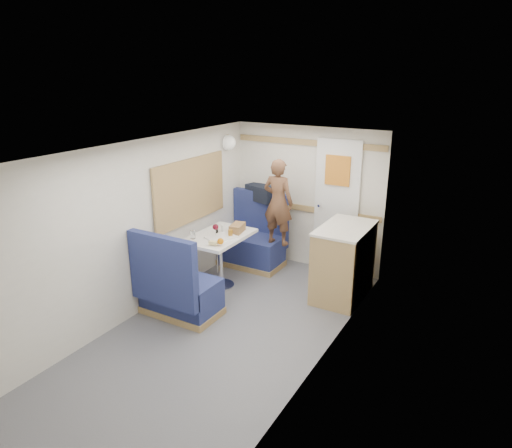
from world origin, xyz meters
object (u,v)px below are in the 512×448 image
Objects in this scene: dome_light at (229,143)px; orange_fruit at (221,241)px; wine_glass at (216,227)px; galley_counter at (343,261)px; tray at (221,237)px; bench_near at (178,292)px; beer_glass at (230,233)px; person at (278,202)px; bread_loaf at (237,228)px; dinette_table at (220,246)px; bench_far at (253,245)px; duffel_bag at (261,193)px; pepper_grinder at (217,230)px; cheese_block at (213,243)px; salt_grinder at (223,228)px; tumbler_left at (193,235)px.

dome_light reaches higher than orange_fruit.
orange_fruit is at bearing -44.93° from wine_glass.
tray is (-1.39, -0.62, 0.26)m from galley_counter.
bench_near is 2.04m from galley_counter.
galley_counter is 1.44m from beer_glass.
bread_loaf is at bearing 60.02° from person.
wine_glass is (-0.46, -0.81, -0.19)m from person.
tray is at bearing -130.29° from beer_glass.
bench_near reaches higher than dinette_table.
wine_glass is (-0.00, -0.94, 0.54)m from bench_far.
pepper_grinder is (-0.06, -1.07, -0.25)m from duffel_bag.
cheese_block is at bearing -75.02° from tray.
salt_grinder is (-0.18, 0.46, 0.01)m from cheese_block.
orange_fruit is 0.83× the size of salt_grinder.
bench_far is at bearing 90.00° from dinette_table.
galley_counter is at bearing 22.04° from beer_glass.
dome_light is 0.87m from duffel_bag.
duffel_bag reaches higher than galley_counter.
tray is at bearing -155.81° from galley_counter.
duffel_bag is at bearing 81.91° from tumbler_left.
salt_grinder is at bearing 52.71° from person.
tumbler_left is (-0.21, -1.13, 0.47)m from bench_far.
wine_glass is (0.39, -0.92, -0.91)m from dome_light.
salt_grinder is (-0.03, 0.20, -0.08)m from wine_glass.
person is at bearing 77.45° from orange_fruit.
bench_far reaches higher than orange_fruit.
bread_loaf reaches higher than tumbler_left.
tray is 3.77× the size of salt_grinder.
dome_light is 2.28m from galley_counter.
tumbler_left is at bearing -114.11° from pepper_grinder.
dinette_table is 10.04× the size of beer_glass.
bench_near reaches higher than tray.
tumbler_left is at bearing -127.93° from dinette_table.
beer_glass reaches higher than cheese_block.
cheese_block is 0.97× the size of tumbler_left.
person is 3.37× the size of tray.
bench_near is (-0.00, -0.86, -0.27)m from dinette_table.
galley_counter is at bearing 20.54° from dinette_table.
dome_light is 0.22× the size of galley_counter.
dinette_table is 1.21m from duffel_bag.
dinette_table is 0.25m from beer_glass.
wine_glass is (-0.08, 0.00, 0.11)m from tray.
bench_near is at bearing -111.70° from orange_fruit.
bench_far reaches higher than beer_glass.
pepper_grinder is at bearing 65.89° from tumbler_left.
wine_glass is (-0.23, 0.23, 0.07)m from orange_fruit.
wine_glass is at bearing -81.87° from salt_grinder.
orange_fruit is 0.84× the size of beer_glass.
bench_far is (-0.00, 0.86, -0.27)m from dinette_table.
dome_light reaches higher than dinette_table.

